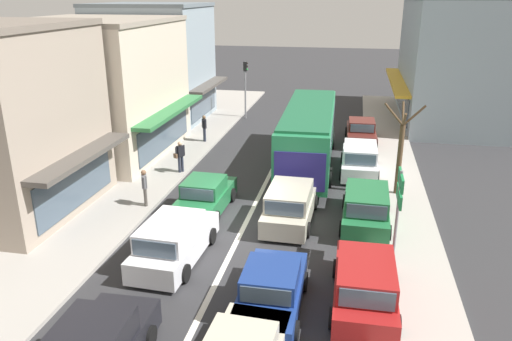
# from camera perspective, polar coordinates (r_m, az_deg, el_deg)

# --- Properties ---
(ground_plane) EXTENTS (140.00, 140.00, 0.00)m
(ground_plane) POSITION_cam_1_polar(r_m,az_deg,el_deg) (20.20, -1.40, -6.46)
(ground_plane) COLOR #2D2D30
(lane_centre_line) EXTENTS (0.20, 28.00, 0.01)m
(lane_centre_line) POSITION_cam_1_polar(r_m,az_deg,el_deg) (23.77, 0.69, -2.28)
(lane_centre_line) COLOR silver
(lane_centre_line) RESTS_ON ground
(sidewalk_left) EXTENTS (5.20, 44.00, 0.14)m
(sidewalk_left) POSITION_cam_1_polar(r_m,az_deg,el_deg) (27.48, -12.61, 0.46)
(sidewalk_left) COLOR #A39E96
(sidewalk_left) RESTS_ON ground
(kerb_right) EXTENTS (2.80, 44.00, 0.12)m
(kerb_right) POSITION_cam_1_polar(r_m,az_deg,el_deg) (25.38, 15.44, -1.44)
(kerb_right) COLOR #A39E96
(kerb_right) RESTS_ON ground
(shopfront_mid_block) EXTENTS (8.74, 9.16, 7.59)m
(shopfront_mid_block) POSITION_cam_1_polar(r_m,az_deg,el_deg) (29.80, -17.64, 8.91)
(shopfront_mid_block) COLOR beige
(shopfront_mid_block) RESTS_ON ground
(shopfront_far_end) EXTENTS (8.28, 7.09, 8.21)m
(shopfront_far_end) POSITION_cam_1_polar(r_m,az_deg,el_deg) (37.14, -11.62, 11.88)
(shopfront_far_end) COLOR #84939E
(shopfront_far_end) RESTS_ON ground
(building_right_far) EXTENTS (8.94, 13.36, 8.70)m
(building_right_far) POSITION_cam_1_polar(r_m,az_deg,el_deg) (39.20, 22.59, 11.56)
(building_right_far) COLOR #84939E
(building_right_far) RESTS_ON ground
(city_bus) EXTENTS (2.95, 10.92, 3.23)m
(city_bus) POSITION_cam_1_polar(r_m,az_deg,el_deg) (26.78, 6.03, 4.39)
(city_bus) COLOR #237A4C
(city_bus) RESTS_ON ground
(sedan_queue_far_back) EXTENTS (1.92, 4.21, 1.47)m
(sedan_queue_far_back) POSITION_cam_1_polar(r_m,az_deg,el_deg) (14.98, 1.74, -13.68)
(sedan_queue_far_back) COLOR navy
(sedan_queue_far_back) RESTS_ON ground
(sedan_queue_gap_filler) EXTENTS (1.99, 4.25, 1.47)m
(sedan_queue_gap_filler) POSITION_cam_1_polar(r_m,az_deg,el_deg) (21.45, -5.86, -3.01)
(sedan_queue_gap_filler) COLOR #1E6638
(sedan_queue_gap_filler) RESTS_ON ground
(wagon_behind_bus_near) EXTENTS (2.09, 4.58, 1.58)m
(wagon_behind_bus_near) POSITION_cam_1_polar(r_m,az_deg,el_deg) (17.75, -9.36, -7.94)
(wagon_behind_bus_near) COLOR silver
(wagon_behind_bus_near) RESTS_ON ground
(wagon_adjacent_lane_trail) EXTENTS (2.01, 4.53, 1.58)m
(wagon_adjacent_lane_trail) POSITION_cam_1_polar(r_m,az_deg,el_deg) (20.39, 3.90, -3.93)
(wagon_adjacent_lane_trail) COLOR #B7B29E
(wagon_adjacent_lane_trail) RESTS_ON ground
(parked_wagon_kerb_front) EXTENTS (1.97, 4.51, 1.58)m
(parked_wagon_kerb_front) POSITION_cam_1_polar(r_m,az_deg,el_deg) (15.51, 12.31, -12.56)
(parked_wagon_kerb_front) COLOR maroon
(parked_wagon_kerb_front) RESTS_ON ground
(parked_wagon_kerb_second) EXTENTS (2.00, 4.53, 1.58)m
(parked_wagon_kerb_second) POSITION_cam_1_polar(r_m,az_deg,el_deg) (20.58, 12.46, -4.15)
(parked_wagon_kerb_second) COLOR #1E6638
(parked_wagon_kerb_second) RESTS_ON ground
(parked_wagon_kerb_third) EXTENTS (1.96, 4.51, 1.58)m
(parked_wagon_kerb_third) POSITION_cam_1_polar(r_m,az_deg,el_deg) (26.35, 11.75, 1.24)
(parked_wagon_kerb_third) COLOR silver
(parked_wagon_kerb_third) RESTS_ON ground
(parked_sedan_kerb_rear) EXTENTS (2.01, 4.26, 1.47)m
(parked_sedan_kerb_rear) POSITION_cam_1_polar(r_m,az_deg,el_deg) (31.91, 11.92, 4.30)
(parked_sedan_kerb_rear) COLOR #561E19
(parked_sedan_kerb_rear) RESTS_ON ground
(traffic_light_downstreet) EXTENTS (0.33, 0.24, 4.20)m
(traffic_light_downstreet) POSITION_cam_1_polar(r_m,az_deg,el_deg) (36.97, -1.22, 10.28)
(traffic_light_downstreet) COLOR gray
(traffic_light_downstreet) RESTS_ON ground
(directional_road_sign) EXTENTS (0.10, 1.40, 3.60)m
(directional_road_sign) POSITION_cam_1_polar(r_m,az_deg,el_deg) (16.65, 16.04, -2.97)
(directional_road_sign) COLOR gray
(directional_road_sign) RESTS_ON ground
(street_tree_right) EXTENTS (1.80, 1.67, 4.33)m
(street_tree_right) POSITION_cam_1_polar(r_m,az_deg,el_deg) (23.44, 16.15, 2.02)
(street_tree_right) COLOR brown
(street_tree_right) RESTS_ON ground
(pedestrian_with_handbag_near) EXTENTS (0.48, 0.62, 1.63)m
(pedestrian_with_handbag_near) POSITION_cam_1_polar(r_m,az_deg,el_deg) (25.79, -8.67, 1.78)
(pedestrian_with_handbag_near) COLOR #232838
(pedestrian_with_handbag_near) RESTS_ON sidewalk_left
(pedestrian_browsing_midblock) EXTENTS (0.36, 0.51, 1.63)m
(pedestrian_browsing_midblock) POSITION_cam_1_polar(r_m,az_deg,el_deg) (31.13, -5.93, 5.01)
(pedestrian_browsing_midblock) COLOR #232838
(pedestrian_browsing_midblock) RESTS_ON sidewalk_left
(pedestrian_far_walker) EXTENTS (0.35, 0.53, 1.63)m
(pedestrian_far_walker) POSITION_cam_1_polar(r_m,az_deg,el_deg) (22.00, -12.62, -1.67)
(pedestrian_far_walker) COLOR #4C4742
(pedestrian_far_walker) RESTS_ON sidewalk_left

